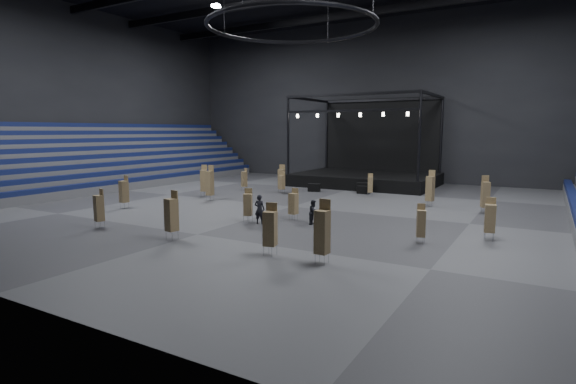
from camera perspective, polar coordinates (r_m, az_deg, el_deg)
The scene contains 28 objects.
floor at distance 33.61m, azimuth 0.46°, elevation -1.87°, with size 50.00×50.00×0.00m, color #454547.
wall_back at distance 52.54m, azimuth 12.07°, elevation 11.29°, with size 50.00×0.20×18.00m, color black.
wall_left at distance 50.50m, azimuth -25.53°, elevation 10.86°, with size 0.20×42.00×18.00m, color black.
bleachers_left at distance 48.87m, azimuth -23.66°, elevation 2.55°, with size 7.20×40.00×6.40m.
stage at distance 48.11m, azimuth 10.05°, elevation 2.68°, with size 14.00×10.00×9.20m.
truss_ring at distance 33.94m, azimuth 0.49°, elevation 20.32°, with size 12.30×12.30×5.15m.
flight_case_left at distance 41.95m, azimuth 3.33°, elevation 0.56°, with size 1.11×0.55×0.74m, color black.
flight_case_mid at distance 40.91m, azimuth 9.55°, elevation 0.26°, with size 1.06×0.53×0.71m, color black.
flight_case_right at distance 41.82m, azimuth 9.64°, elevation 0.56°, with size 1.35×0.68×0.90m, color black.
chair_stack_0 at distance 36.99m, azimuth -9.89°, elevation 1.19°, with size 0.54×0.54×2.88m.
chair_stack_1 at distance 40.54m, azimuth -0.80°, elevation 1.28°, with size 0.57×0.57×1.93m.
chair_stack_2 at distance 20.40m, azimuth -2.27°, elevation -4.54°, with size 0.66×0.66×2.41m.
chair_stack_3 at distance 39.35m, azimuth 10.41°, elevation 0.97°, with size 0.55×0.55×1.99m.
chair_stack_4 at distance 35.09m, azimuth 17.61°, elevation 0.49°, with size 0.61×0.61×2.73m.
chair_stack_5 at distance 23.52m, azimuth 16.54°, elevation -3.77°, with size 0.53×0.53×2.02m.
chair_stack_6 at distance 42.78m, azimuth -5.57°, elevation 1.68°, with size 0.58×0.58×2.12m.
chair_stack_7 at distance 27.94m, azimuth -5.11°, elevation -1.53°, with size 0.65×0.65×2.10m.
chair_stack_8 at distance 28.37m, azimuth 0.70°, elevation -1.42°, with size 0.52×0.52×2.04m.
chair_stack_9 at distance 28.43m, azimuth -22.87°, elevation -1.83°, with size 0.57×0.57×2.28m.
chair_stack_10 at distance 19.13m, azimuth 4.38°, elevation -4.94°, with size 0.56×0.56×2.78m.
chair_stack_11 at distance 41.21m, azimuth -0.83°, elevation 1.81°, with size 0.65×0.65×2.55m.
chair_stack_12 at distance 33.62m, azimuth 23.77°, elevation -0.22°, with size 0.65×0.65×2.60m.
chair_stack_13 at distance 39.49m, azimuth -10.63°, elevation 1.49°, with size 0.67×0.67×2.72m.
chair_stack_14 at distance 24.12m, azimuth -14.57°, elevation -2.71°, with size 0.63×0.63×2.57m.
chair_stack_15 at distance 25.40m, azimuth 24.28°, elevation -2.98°, with size 0.59×0.59×2.23m.
chair_stack_16 at distance 34.82m, azimuth -20.11°, elevation 0.11°, with size 0.63×0.63×2.41m.
man_center at distance 27.33m, azimuth -3.63°, elevation -2.21°, with size 0.66×0.43×1.80m, color black.
crew_member at distance 27.24m, azimuth 3.26°, elevation -2.57°, with size 0.72×0.56×1.49m, color black.
Camera 1 is at (16.33, -28.83, 5.64)m, focal length 28.00 mm.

